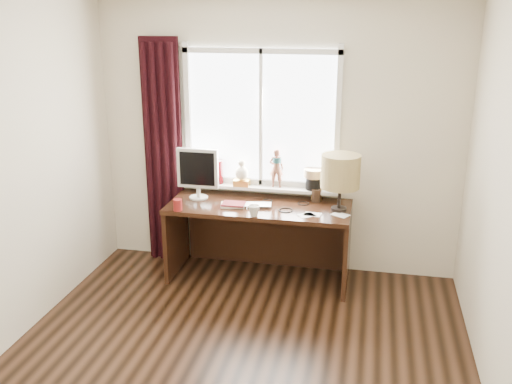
% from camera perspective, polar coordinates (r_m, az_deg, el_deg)
% --- Properties ---
extents(floor, '(3.50, 4.00, 0.00)m').
position_cam_1_polar(floor, '(4.23, -2.96, -18.37)').
color(floor, '#3D2415').
rests_on(floor, ground).
extents(wall_back, '(3.50, 0.00, 2.60)m').
position_cam_1_polar(wall_back, '(5.49, 2.12, 5.31)').
color(wall_back, beige).
rests_on(wall_back, ground).
extents(laptop, '(0.37, 0.26, 0.03)m').
position_cam_1_polar(laptop, '(5.27, -0.26, -1.31)').
color(laptop, silver).
rests_on(laptop, desk).
extents(mug, '(0.14, 0.14, 0.10)m').
position_cam_1_polar(mug, '(5.02, -0.21, -1.85)').
color(mug, white).
rests_on(mug, desk).
extents(red_cup, '(0.08, 0.08, 0.11)m').
position_cam_1_polar(red_cup, '(5.20, -7.83, -1.28)').
color(red_cup, maroon).
rests_on(red_cup, desk).
extents(window, '(1.52, 0.20, 1.40)m').
position_cam_1_polar(window, '(5.47, 0.72, 5.37)').
color(window, white).
rests_on(window, ground).
extents(curtain, '(0.38, 0.09, 2.25)m').
position_cam_1_polar(curtain, '(5.74, -9.28, 3.75)').
color(curtain, black).
rests_on(curtain, floor).
extents(desk, '(1.70, 0.70, 0.75)m').
position_cam_1_polar(desk, '(5.49, 0.51, -3.37)').
color(desk, black).
rests_on(desk, floor).
extents(monitor, '(0.40, 0.18, 0.49)m').
position_cam_1_polar(monitor, '(5.44, -5.85, 2.16)').
color(monitor, beige).
rests_on(monitor, desk).
extents(notebook_stack, '(0.25, 0.20, 0.03)m').
position_cam_1_polar(notebook_stack, '(5.28, -2.30, -1.26)').
color(notebook_stack, beige).
rests_on(notebook_stack, desk).
extents(brush_holder, '(0.09, 0.09, 0.25)m').
position_cam_1_polar(brush_holder, '(5.41, 6.05, -0.34)').
color(brush_holder, black).
rests_on(brush_holder, desk).
extents(icon_frame, '(0.10, 0.04, 0.13)m').
position_cam_1_polar(icon_frame, '(5.46, 6.06, -0.15)').
color(icon_frame, gold).
rests_on(icon_frame, desk).
extents(table_lamp, '(0.35, 0.35, 0.52)m').
position_cam_1_polar(table_lamp, '(5.11, 8.45, 1.99)').
color(table_lamp, black).
rests_on(table_lamp, desk).
extents(loose_papers, '(0.48, 0.25, 0.00)m').
position_cam_1_polar(loose_papers, '(5.09, 6.40, -2.28)').
color(loose_papers, white).
rests_on(loose_papers, desk).
extents(desk_cables, '(0.48, 0.36, 0.01)m').
position_cam_1_polar(desk_cables, '(5.29, 3.06, -1.37)').
color(desk_cables, black).
rests_on(desk_cables, desk).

